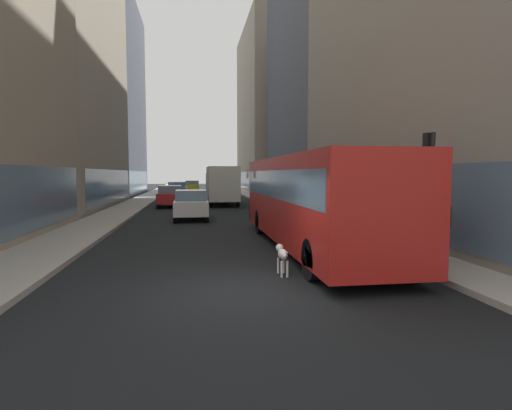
% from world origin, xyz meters
% --- Properties ---
extents(ground_plane, '(120.00, 120.00, 0.00)m').
position_xyz_m(ground_plane, '(0.00, 35.00, 0.00)').
color(ground_plane, black).
extents(sidewalk_left, '(2.40, 110.00, 0.15)m').
position_xyz_m(sidewalk_left, '(-5.70, 35.00, 0.07)').
color(sidewalk_left, '#9E9991').
rests_on(sidewalk_left, ground).
extents(sidewalk_right, '(2.40, 110.00, 0.15)m').
position_xyz_m(sidewalk_right, '(5.70, 35.00, 0.07)').
color(sidewalk_right, '#ADA89E').
rests_on(sidewalk_right, ground).
extents(building_left_far, '(8.69, 19.39, 22.95)m').
position_xyz_m(building_left_far, '(-11.90, 42.62, 11.47)').
color(building_left_far, '#4C515B').
rests_on(building_left_far, ground).
extents(building_right_mid, '(8.55, 21.68, 34.59)m').
position_xyz_m(building_right_mid, '(11.90, 28.94, 17.29)').
color(building_right_mid, '#4C515B').
rests_on(building_right_mid, ground).
extents(building_right_far, '(11.05, 20.08, 23.44)m').
position_xyz_m(building_right_far, '(11.90, 51.41, 11.71)').
color(building_right_far, '#A0937F').
rests_on(building_right_far, ground).
extents(transit_bus, '(2.78, 11.53, 3.05)m').
position_xyz_m(transit_bus, '(2.80, 4.69, 1.78)').
color(transit_bus, red).
rests_on(transit_bus, ground).
extents(car_red_coupe, '(1.77, 4.26, 1.62)m').
position_xyz_m(car_red_coupe, '(-2.80, 23.20, 0.82)').
color(car_red_coupe, red).
rests_on(car_red_coupe, ground).
extents(car_yellow_taxi, '(1.80, 4.67, 1.62)m').
position_xyz_m(car_yellow_taxi, '(-1.20, 45.17, 0.82)').
color(car_yellow_taxi, yellow).
rests_on(car_yellow_taxi, ground).
extents(car_blue_hatchback, '(1.94, 4.74, 1.62)m').
position_xyz_m(car_blue_hatchback, '(-2.80, 36.88, 0.83)').
color(car_blue_hatchback, '#4C6BB7').
rests_on(car_blue_hatchback, ground).
extents(car_white_van, '(1.78, 4.14, 1.62)m').
position_xyz_m(car_white_van, '(-1.20, 14.20, 0.82)').
color(car_white_van, silver).
rests_on(car_white_van, ground).
extents(box_truck, '(2.30, 7.50, 3.05)m').
position_xyz_m(box_truck, '(1.20, 24.76, 1.67)').
color(box_truck, '#19519E').
rests_on(box_truck, ground).
extents(dalmatian_dog, '(0.22, 0.96, 0.72)m').
position_xyz_m(dalmatian_dog, '(1.09, 1.20, 0.51)').
color(dalmatian_dog, white).
rests_on(dalmatian_dog, ground).
extents(pedestrian_with_handbag, '(0.45, 0.34, 1.69)m').
position_xyz_m(pedestrian_with_handbag, '(5.39, 7.17, 1.01)').
color(pedestrian_with_handbag, '#1E1E2D').
rests_on(pedestrian_with_handbag, sidewalk_right).
extents(pedestrian_in_coat, '(0.34, 0.34, 1.69)m').
position_xyz_m(pedestrian_in_coat, '(5.71, 1.61, 1.01)').
color(pedestrian_in_coat, '#1E1E2D').
rests_on(pedestrian_in_coat, sidewalk_right).
extents(traffic_light_near, '(0.24, 0.41, 3.40)m').
position_xyz_m(traffic_light_near, '(4.90, 1.06, 2.44)').
color(traffic_light_near, black).
rests_on(traffic_light_near, sidewalk_right).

